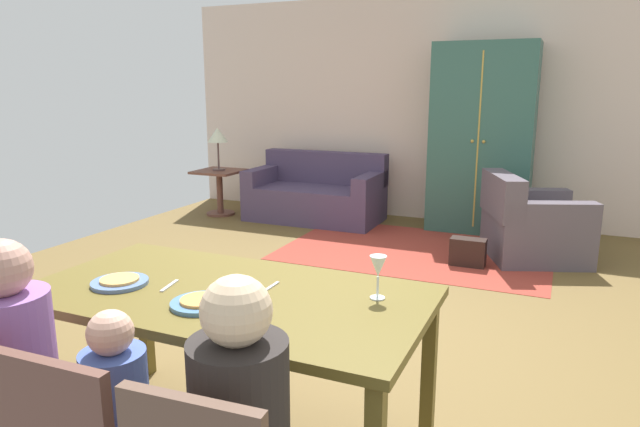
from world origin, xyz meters
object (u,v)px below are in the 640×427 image
object	(u,v)px
plate_near_child	(201,303)
side_table	(220,186)
wine_glass	(378,268)
armoire	(482,139)
armchair	(530,226)
plate_near_man	(120,283)
dining_table	(227,307)
table_lamp	(218,137)
handbag	(468,252)
person_man	(25,390)
couch	(316,195)

from	to	relation	value
plate_near_child	side_table	distance (m)	5.09
wine_glass	armoire	distance (m)	4.42
armchair	plate_near_man	bearing A→B (deg)	-112.03
side_table	dining_table	bearing A→B (deg)	-56.01
dining_table	wine_glass	world-z (taller)	wine_glass
side_table	armchair	bearing A→B (deg)	-6.30
table_lamp	handbag	world-z (taller)	table_lamp
armoire	person_man	bearing A→B (deg)	-99.82
side_table	handbag	xyz separation A→B (m)	(3.30, -0.90, -0.25)
dining_table	person_man	xyz separation A→B (m)	(-0.48, -0.64, -0.17)
plate_near_man	handbag	world-z (taller)	plate_near_man
plate_near_man	person_man	bearing A→B (deg)	-90.23
plate_near_man	person_man	xyz separation A→B (m)	(-0.00, -0.52, -0.26)
wine_glass	couch	distance (m)	4.71
plate_near_man	plate_near_child	world-z (taller)	same
couch	armoire	world-z (taller)	armoire
plate_near_child	side_table	size ratio (longest dim) A/B	0.43
wine_glass	dining_table	bearing A→B (deg)	-164.06
plate_near_man	wine_glass	bearing A→B (deg)	15.10
plate_near_child	couch	bearing A→B (deg)	108.37
armchair	wine_glass	bearing A→B (deg)	-96.85
plate_near_man	plate_near_child	distance (m)	0.49
armoire	handbag	size ratio (longest dim) A/B	6.56
wine_glass	table_lamp	xyz separation A→B (m)	(-3.38, 3.90, 0.12)
wine_glass	couch	world-z (taller)	wine_glass
person_man	plate_near_child	bearing A→B (deg)	43.55
armchair	armoire	size ratio (longest dim) A/B	0.53
dining_table	handbag	size ratio (longest dim) A/B	5.47
person_man	couch	xyz separation A→B (m)	(-1.02, 4.98, -0.21)
plate_near_child	couch	distance (m)	4.78
side_table	armoire	bearing A→B (deg)	9.11
handbag	wine_glass	bearing A→B (deg)	-88.45
armchair	side_table	distance (m)	3.82
plate_near_child	table_lamp	world-z (taller)	table_lamp
couch	table_lamp	distance (m)	1.46
couch	armchair	size ratio (longest dim) A/B	1.46
wine_glass	table_lamp	distance (m)	5.16
dining_table	table_lamp	distance (m)	4.93
armchair	handbag	bearing A→B (deg)	-136.14
dining_table	side_table	distance (m)	4.93
table_lamp	armchair	bearing A→B (deg)	-6.30
dining_table	couch	world-z (taller)	couch
dining_table	armoire	distance (m)	4.62
side_table	table_lamp	bearing A→B (deg)	116.57
armchair	handbag	world-z (taller)	armchair
wine_glass	handbag	size ratio (longest dim) A/B	0.58
armoire	dining_table	bearing A→B (deg)	-95.24
wine_glass	handbag	world-z (taller)	wine_glass
armoire	side_table	world-z (taller)	armoire
plate_near_man	table_lamp	world-z (taller)	table_lamp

